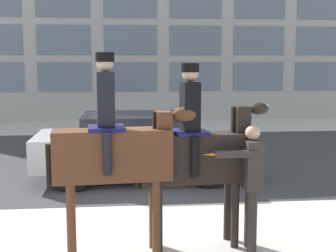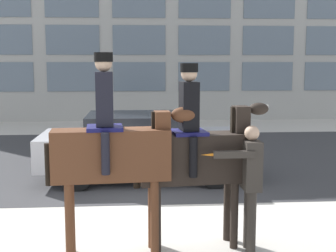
{
  "view_description": "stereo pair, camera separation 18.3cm",
  "coord_description": "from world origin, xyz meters",
  "px_view_note": "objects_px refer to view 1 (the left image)",
  "views": [
    {
      "loc": [
        -0.37,
        -7.66,
        2.57
      ],
      "look_at": [
        0.29,
        -0.92,
        1.64
      ],
      "focal_mm": 50.0,
      "sensor_mm": 36.0,
      "label": 1
    },
    {
      "loc": [
        -0.19,
        -7.67,
        2.57
      ],
      "look_at": [
        0.29,
        -0.92,
        1.64
      ],
      "focal_mm": 50.0,
      "sensor_mm": 36.0,
      "label": 2
    }
  ],
  "objects_px": {
    "mounted_horse_lead": "(115,151)",
    "mounted_horse_companion": "(197,153)",
    "street_car_near_lane": "(140,144)",
    "pedestrian_bystander": "(251,177)"
  },
  "relations": [
    {
      "from": "mounted_horse_companion",
      "to": "street_car_near_lane",
      "type": "bearing_deg",
      "value": 92.79
    },
    {
      "from": "mounted_horse_companion",
      "to": "pedestrian_bystander",
      "type": "xyz_separation_m",
      "value": [
        0.71,
        -0.18,
        -0.32
      ]
    },
    {
      "from": "mounted_horse_lead",
      "to": "mounted_horse_companion",
      "type": "height_order",
      "value": "mounted_horse_lead"
    },
    {
      "from": "mounted_horse_lead",
      "to": "mounted_horse_companion",
      "type": "bearing_deg",
      "value": 4.93
    },
    {
      "from": "mounted_horse_lead",
      "to": "mounted_horse_companion",
      "type": "distance_m",
      "value": 1.13
    },
    {
      "from": "mounted_horse_lead",
      "to": "street_car_near_lane",
      "type": "xyz_separation_m",
      "value": [
        0.47,
        4.07,
        -0.64
      ]
    },
    {
      "from": "mounted_horse_companion",
      "to": "street_car_near_lane",
      "type": "xyz_separation_m",
      "value": [
        -0.64,
        3.89,
        -0.56
      ]
    },
    {
      "from": "mounted_horse_lead",
      "to": "pedestrian_bystander",
      "type": "bearing_deg",
      "value": -4.37
    },
    {
      "from": "street_car_near_lane",
      "to": "mounted_horse_lead",
      "type": "bearing_deg",
      "value": -96.65
    },
    {
      "from": "mounted_horse_lead",
      "to": "pedestrian_bystander",
      "type": "height_order",
      "value": "mounted_horse_lead"
    }
  ]
}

